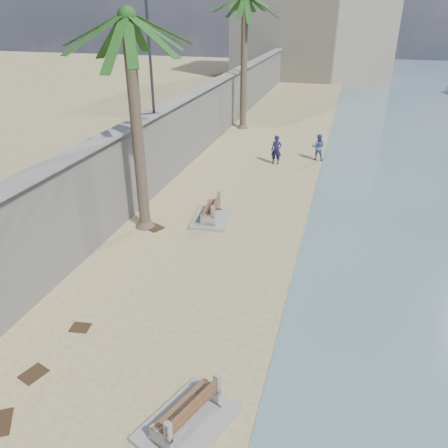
{
  "coord_description": "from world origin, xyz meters",
  "views": [
    {
      "loc": [
        3.09,
        -5.64,
        7.76
      ],
      "look_at": [
        -0.5,
        7.0,
        1.2
      ],
      "focal_mm": 35.0,
      "sensor_mm": 36.0,
      "label": 1
    }
  ],
  "objects_px": {
    "bench_near": "(187,413)",
    "palm_mid": "(127,19)",
    "person_a": "(277,148)",
    "person_b": "(318,146)",
    "bench_far": "(211,211)"
  },
  "relations": [
    {
      "from": "bench_far",
      "to": "person_a",
      "type": "xyz_separation_m",
      "value": [
        1.33,
        7.63,
        0.53
      ]
    },
    {
      "from": "palm_mid",
      "to": "bench_far",
      "type": "bearing_deg",
      "value": 29.25
    },
    {
      "from": "bench_near",
      "to": "person_b",
      "type": "distance_m",
      "value": 18.46
    },
    {
      "from": "bench_far",
      "to": "person_a",
      "type": "relative_size",
      "value": 1.23
    },
    {
      "from": "bench_near",
      "to": "palm_mid",
      "type": "height_order",
      "value": "palm_mid"
    },
    {
      "from": "palm_mid",
      "to": "person_a",
      "type": "height_order",
      "value": "palm_mid"
    },
    {
      "from": "bench_far",
      "to": "palm_mid",
      "type": "height_order",
      "value": "palm_mid"
    },
    {
      "from": "person_b",
      "to": "bench_far",
      "type": "bearing_deg",
      "value": 66.92
    },
    {
      "from": "palm_mid",
      "to": "person_b",
      "type": "distance_m",
      "value": 13.5
    },
    {
      "from": "bench_near",
      "to": "person_a",
      "type": "xyz_separation_m",
      "value": [
        -1.12,
        17.07,
        0.54
      ]
    },
    {
      "from": "bench_near",
      "to": "person_a",
      "type": "bearing_deg",
      "value": 93.75
    },
    {
      "from": "person_a",
      "to": "person_b",
      "type": "xyz_separation_m",
      "value": [
        2.12,
        1.36,
        -0.08
      ]
    },
    {
      "from": "bench_near",
      "to": "person_b",
      "type": "bearing_deg",
      "value": 86.89
    },
    {
      "from": "palm_mid",
      "to": "bench_near",
      "type": "bearing_deg",
      "value": -59.73
    },
    {
      "from": "bench_near",
      "to": "bench_far",
      "type": "height_order",
      "value": "bench_far"
    }
  ]
}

